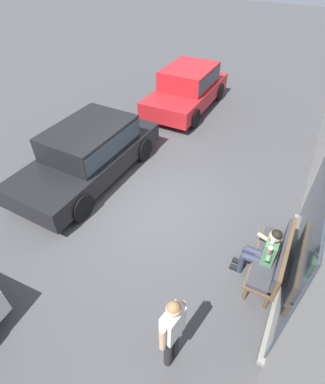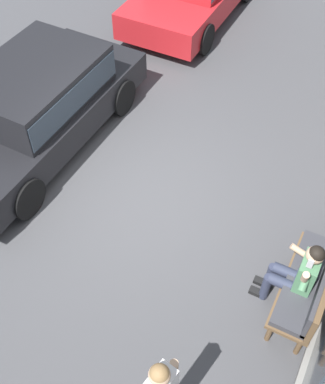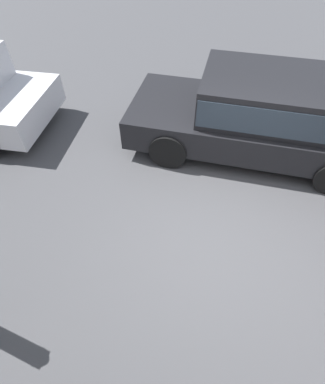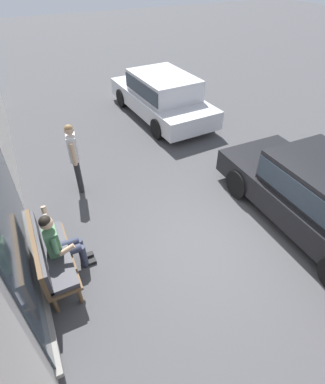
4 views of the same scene
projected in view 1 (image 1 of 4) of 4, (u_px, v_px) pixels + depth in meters
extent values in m
plane|color=#424244|center=(157.00, 209.00, 7.48)|extent=(60.00, 60.00, 0.00)
cube|color=#2D3842|center=(305.00, 233.00, 4.99)|extent=(3.40, 0.03, 2.50)
cube|color=gray|center=(283.00, 275.00, 5.84)|extent=(3.60, 0.12, 0.10)
cylinder|color=brown|center=(267.00, 302.00, 5.39)|extent=(0.07, 0.07, 0.40)
cylinder|color=brown|center=(282.00, 246.00, 6.36)|extent=(0.07, 0.07, 0.40)
cylinder|color=brown|center=(245.00, 293.00, 5.53)|extent=(0.07, 0.07, 0.40)
cylinder|color=brown|center=(264.00, 239.00, 6.49)|extent=(0.07, 0.07, 0.40)
cube|color=brown|center=(268.00, 261.00, 5.79)|extent=(1.61, 0.55, 0.06)
cube|color=#38383D|center=(269.00, 258.00, 5.74)|extent=(1.55, 0.49, 0.10)
cube|color=brown|center=(284.00, 256.00, 5.51)|extent=(1.61, 0.07, 0.55)
cube|color=#38383D|center=(281.00, 254.00, 5.53)|extent=(1.55, 0.06, 0.47)
cylinder|color=#2D3347|center=(254.00, 259.00, 5.71)|extent=(0.15, 0.42, 0.15)
cylinder|color=#2D3347|center=(241.00, 263.00, 5.96)|extent=(0.12, 0.12, 0.51)
cube|color=black|center=(235.00, 268.00, 6.13)|extent=(0.10, 0.24, 0.07)
cylinder|color=#2D3347|center=(257.00, 253.00, 5.83)|extent=(0.15, 0.42, 0.15)
cylinder|color=#2D3347|center=(244.00, 257.00, 6.07)|extent=(0.12, 0.12, 0.51)
cube|color=black|center=(238.00, 262.00, 6.25)|extent=(0.10, 0.24, 0.07)
cube|color=#2D3347|center=(266.00, 260.00, 5.70)|extent=(0.34, 0.24, 0.14)
cube|color=#4C7F56|center=(270.00, 251.00, 5.52)|extent=(0.38, 0.22, 0.56)
sphere|color=tan|center=(275.00, 236.00, 5.24)|extent=(0.22, 0.22, 0.22)
sphere|color=black|center=(277.00, 235.00, 5.21)|extent=(0.20, 0.20, 0.20)
cylinder|color=#4C7F56|center=(273.00, 238.00, 5.61)|extent=(0.20, 0.10, 0.28)
cylinder|color=tan|center=(264.00, 237.00, 5.78)|extent=(0.08, 0.27, 0.17)
cylinder|color=#4C7F56|center=(269.00, 255.00, 5.24)|extent=(0.25, 0.10, 0.22)
cylinder|color=tan|center=(270.00, 250.00, 5.07)|extent=(0.16, 0.08, 0.25)
cube|color=silver|center=(272.00, 242.00, 5.16)|extent=(0.02, 0.07, 0.15)
cube|color=red|center=(186.00, 94.00, 11.38)|extent=(4.14, 1.85, 0.58)
cube|color=red|center=(189.00, 76.00, 11.08)|extent=(2.16, 1.63, 0.68)
cube|color=#28333D|center=(189.00, 76.00, 11.08)|extent=(2.11, 1.66, 0.47)
cylinder|color=black|center=(194.00, 118.00, 10.36)|extent=(0.66, 0.18, 0.66)
cylinder|color=black|center=(150.00, 108.00, 10.97)|extent=(0.66, 0.18, 0.66)
cylinder|color=black|center=(219.00, 92.00, 12.07)|extent=(0.66, 0.18, 0.66)
cylinder|color=black|center=(179.00, 84.00, 12.68)|extent=(0.66, 0.18, 0.66)
cube|color=black|center=(89.00, 160.00, 8.15)|extent=(4.54, 1.94, 0.55)
cube|color=black|center=(89.00, 138.00, 7.87)|extent=(2.38, 1.68, 0.66)
cube|color=#28333D|center=(89.00, 138.00, 7.87)|extent=(2.33, 1.71, 0.46)
cylinder|color=black|center=(82.00, 207.00, 7.04)|extent=(0.68, 0.19, 0.68)
cylinder|color=black|center=(28.00, 184.00, 7.68)|extent=(0.68, 0.19, 0.68)
cylinder|color=black|center=(144.00, 150.00, 8.88)|extent=(0.68, 0.19, 0.68)
cylinder|color=black|center=(96.00, 135.00, 9.52)|extent=(0.68, 0.19, 0.68)
cylinder|color=#232326|center=(175.00, 342.00, 4.64)|extent=(0.13, 0.13, 0.88)
cylinder|color=#232326|center=(168.00, 351.00, 4.54)|extent=(0.13, 0.13, 0.88)
cube|color=silver|center=(173.00, 324.00, 4.10)|extent=(0.39, 0.26, 0.60)
cylinder|color=tan|center=(182.00, 313.00, 4.26)|extent=(0.09, 0.09, 0.54)
cylinder|color=tan|center=(162.00, 339.00, 3.99)|extent=(0.09, 0.09, 0.54)
sphere|color=tan|center=(173.00, 309.00, 3.82)|extent=(0.21, 0.21, 0.21)
sphere|color=olive|center=(173.00, 308.00, 3.80)|extent=(0.19, 0.19, 0.19)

